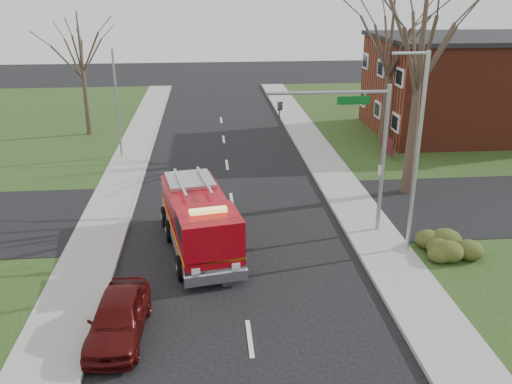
{
  "coord_description": "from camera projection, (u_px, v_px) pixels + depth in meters",
  "views": [
    {
      "loc": [
        -1.13,
        -20.57,
        10.74
      ],
      "look_at": [
        0.93,
        1.94,
        2.0
      ],
      "focal_mm": 38.0,
      "sensor_mm": 36.0,
      "label": 1
    }
  ],
  "objects": [
    {
      "name": "fire_engine",
      "position": [
        199.0,
        223.0,
        22.91
      ],
      "size": [
        3.69,
        7.27,
        2.8
      ],
      "rotation": [
        0.0,
        0.0,
        0.18
      ],
      "color": "#9A070F",
      "rests_on": "ground"
    },
    {
      "name": "health_center_sign",
      "position": [
        387.0,
        145.0,
        35.26
      ],
      "size": [
        0.12,
        2.0,
        1.4
      ],
      "color": "#50121C",
      "rests_on": "ground"
    },
    {
      "name": "bare_tree_far",
      "position": [
        390.0,
        52.0,
        35.61
      ],
      "size": [
        5.25,
        5.25,
        10.5
      ],
      "color": "#3F3225",
      "rests_on": "ground"
    },
    {
      "name": "ground",
      "position": [
        239.0,
        253.0,
        23.08
      ],
      "size": [
        120.0,
        120.0,
        0.0
      ],
      "primitive_type": "plane",
      "color": "black",
      "rests_on": "ground"
    },
    {
      "name": "parked_car_maroon",
      "position": [
        118.0,
        317.0,
        17.39
      ],
      "size": [
        1.9,
        4.28,
        1.43
      ],
      "primitive_type": "imported",
      "rotation": [
        0.0,
        0.0,
        -0.05
      ],
      "color": "#430B0A",
      "rests_on": "ground"
    },
    {
      "name": "streetlight_pole",
      "position": [
        417.0,
        149.0,
        21.58
      ],
      "size": [
        1.48,
        0.16,
        8.4
      ],
      "color": "#B7BABF",
      "rests_on": "ground"
    },
    {
      "name": "traffic_signal_mast",
      "position": [
        356.0,
        134.0,
        23.22
      ],
      "size": [
        5.29,
        0.18,
        6.8
      ],
      "color": "gray",
      "rests_on": "ground"
    },
    {
      "name": "utility_pole_far",
      "position": [
        117.0,
        106.0,
        34.25
      ],
      "size": [
        0.14,
        0.14,
        7.0
      ],
      "primitive_type": "cylinder",
      "color": "gray",
      "rests_on": "ground"
    },
    {
      "name": "sidewalk_right",
      "position": [
        380.0,
        245.0,
        23.58
      ],
      "size": [
        2.4,
        80.0,
        0.15
      ],
      "primitive_type": "cube",
      "color": "gray",
      "rests_on": "ground"
    },
    {
      "name": "bare_tree_near",
      "position": [
        421.0,
        55.0,
        26.78
      ],
      "size": [
        6.0,
        6.0,
        12.0
      ],
      "color": "#3F3225",
      "rests_on": "ground"
    },
    {
      "name": "sidewalk_left",
      "position": [
        90.0,
        257.0,
        22.53
      ],
      "size": [
        2.4,
        80.0,
        0.15
      ],
      "primitive_type": "cube",
      "color": "gray",
      "rests_on": "ground"
    },
    {
      "name": "hedge_corner",
      "position": [
        454.0,
        242.0,
        22.7
      ],
      "size": [
        2.8,
        2.0,
        0.9
      ],
      "primitive_type": "ellipsoid",
      "color": "#2E3D16",
      "rests_on": "lawn_right"
    },
    {
      "name": "brick_building",
      "position": [
        479.0,
        85.0,
        40.09
      ],
      "size": [
        15.4,
        10.4,
        7.25
      ],
      "color": "maroon",
      "rests_on": "ground"
    },
    {
      "name": "bare_tree_left",
      "position": [
        82.0,
        60.0,
        38.8
      ],
      "size": [
        4.5,
        4.5,
        9.0
      ],
      "color": "#3F3225",
      "rests_on": "ground"
    }
  ]
}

